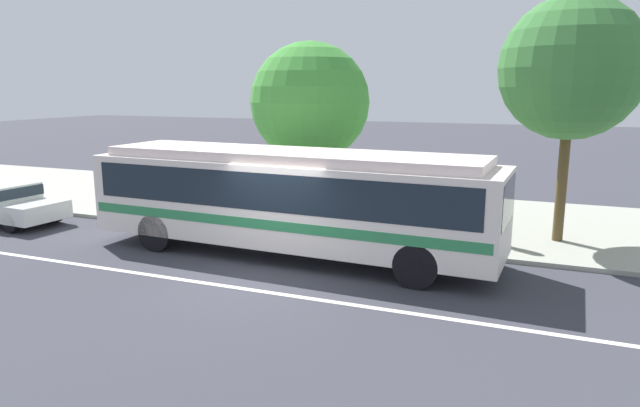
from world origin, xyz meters
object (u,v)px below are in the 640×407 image
(bus_stop_sign, at_px, (455,192))
(street_tree_near_stop, at_px, (310,102))
(pedestrian_walking_along_curb, at_px, (412,204))
(transit_bus, at_px, (290,195))
(street_tree_mid_block, at_px, (572,69))
(pedestrian_waiting_near_sign, at_px, (292,190))
(sedan_behind_bus, at_px, (0,200))
(pedestrian_standing_by_tree, at_px, (501,209))

(bus_stop_sign, bearing_deg, street_tree_near_stop, 153.51)
(pedestrian_walking_along_curb, relative_size, street_tree_near_stop, 0.29)
(pedestrian_walking_along_curb, height_order, bus_stop_sign, bus_stop_sign)
(bus_stop_sign, bearing_deg, pedestrian_walking_along_curb, 146.25)
(bus_stop_sign, relative_size, street_tree_near_stop, 0.42)
(transit_bus, bearing_deg, street_tree_near_stop, 106.24)
(street_tree_near_stop, distance_m, street_tree_mid_block, 7.73)
(transit_bus, distance_m, pedestrian_waiting_near_sign, 3.78)
(pedestrian_waiting_near_sign, xyz_separation_m, street_tree_mid_block, (7.95, 0.29, 3.69))
(transit_bus, height_order, sedan_behind_bus, transit_bus)
(pedestrian_standing_by_tree, xyz_separation_m, street_tree_mid_block, (1.46, 1.09, 3.64))
(pedestrian_waiting_near_sign, relative_size, bus_stop_sign, 0.68)
(sedan_behind_bus, distance_m, bus_stop_sign, 14.20)
(pedestrian_walking_along_curb, height_order, pedestrian_standing_by_tree, pedestrian_standing_by_tree)
(transit_bus, height_order, pedestrian_waiting_near_sign, transit_bus)
(pedestrian_standing_by_tree, bearing_deg, pedestrian_waiting_near_sign, 172.90)
(sedan_behind_bus, relative_size, pedestrian_waiting_near_sign, 2.76)
(pedestrian_waiting_near_sign, height_order, street_tree_near_stop, street_tree_near_stop)
(pedestrian_waiting_near_sign, relative_size, pedestrian_standing_by_tree, 0.96)
(pedestrian_walking_along_curb, bearing_deg, pedestrian_waiting_near_sign, 168.26)
(pedestrian_waiting_near_sign, bearing_deg, sedan_behind_bus, -157.67)
(transit_bus, bearing_deg, sedan_behind_bus, -179.23)
(pedestrian_standing_by_tree, distance_m, bus_stop_sign, 1.52)
(sedan_behind_bus, relative_size, street_tree_mid_block, 0.68)
(pedestrian_standing_by_tree, distance_m, street_tree_mid_block, 4.07)
(street_tree_mid_block, bearing_deg, transit_bus, -150.02)
(transit_bus, bearing_deg, pedestrian_walking_along_curb, 44.83)
(pedestrian_waiting_near_sign, bearing_deg, bus_stop_sign, -17.66)
(sedan_behind_bus, relative_size, pedestrian_standing_by_tree, 2.64)
(street_tree_near_stop, bearing_deg, sedan_behind_bus, -153.91)
(pedestrian_waiting_near_sign, height_order, pedestrian_standing_by_tree, pedestrian_standing_by_tree)
(pedestrian_walking_along_curb, height_order, street_tree_mid_block, street_tree_mid_block)
(street_tree_near_stop, relative_size, street_tree_mid_block, 0.86)
(pedestrian_walking_along_curb, distance_m, bus_stop_sign, 1.66)
(bus_stop_sign, xyz_separation_m, street_tree_mid_block, (2.54, 2.01, 3.10))
(bus_stop_sign, xyz_separation_m, street_tree_near_stop, (-5.11, 2.55, 2.15))
(transit_bus, bearing_deg, pedestrian_standing_by_tree, 27.73)
(transit_bus, relative_size, sedan_behind_bus, 2.42)
(sedan_behind_bus, relative_size, bus_stop_sign, 1.87)
(pedestrian_waiting_near_sign, xyz_separation_m, pedestrian_walking_along_curb, (4.11, -0.85, 0.02))
(pedestrian_walking_along_curb, relative_size, street_tree_mid_block, 0.25)
(pedestrian_walking_along_curb, xyz_separation_m, pedestrian_standing_by_tree, (2.38, 0.05, 0.04))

